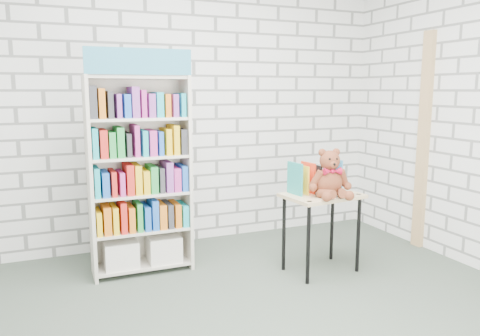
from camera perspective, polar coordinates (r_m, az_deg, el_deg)
name	(u,v)px	position (r m, az deg, el deg)	size (l,w,h in m)	color
ground	(255,333)	(3.19, 1.84, -19.51)	(4.50, 4.50, 0.00)	#3E493D
room_shell	(257,49)	(2.80, 2.04, 14.30)	(4.52, 4.02, 2.81)	silver
bookshelf	(140,174)	(4.02, -12.14, -0.67)	(0.83, 0.32, 1.87)	beige
display_table	(322,205)	(4.04, 9.94, -4.46)	(0.68, 0.51, 0.68)	tan
table_books	(315,177)	(4.07, 9.12, -1.06)	(0.46, 0.25, 0.26)	teal
teddy_bear	(330,178)	(3.91, 10.93, -1.15)	(0.36, 0.35, 0.40)	brown
door_trim	(423,142)	(4.89, 21.44, 2.98)	(0.05, 0.12, 2.10)	tan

